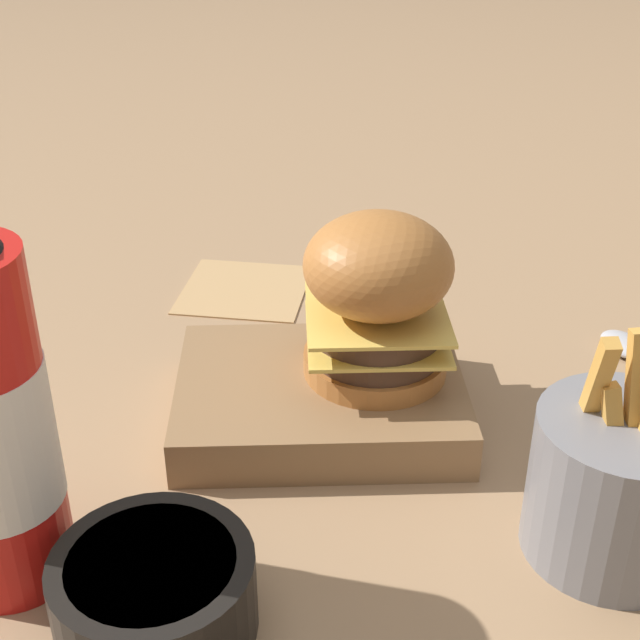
{
  "coord_description": "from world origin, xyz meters",
  "views": [
    {
      "loc": [
        0.01,
        0.56,
        0.41
      ],
      "look_at": [
        -0.01,
        -0.01,
        0.09
      ],
      "focal_mm": 50.0,
      "sensor_mm": 36.0,
      "label": 1
    }
  ],
  "objects_px": {
    "side_bowl": "(155,592)",
    "spoon": "(634,352)",
    "fries_basket": "(618,483)",
    "burger": "(377,296)",
    "serving_board": "(320,397)"
  },
  "relations": [
    {
      "from": "side_bowl",
      "to": "spoon",
      "type": "relative_size",
      "value": 0.79
    },
    {
      "from": "fries_basket",
      "to": "burger",
      "type": "bearing_deg",
      "value": -48.98
    },
    {
      "from": "side_bowl",
      "to": "spoon",
      "type": "height_order",
      "value": "side_bowl"
    },
    {
      "from": "serving_board",
      "to": "spoon",
      "type": "bearing_deg",
      "value": -164.52
    },
    {
      "from": "side_bowl",
      "to": "spoon",
      "type": "xyz_separation_m",
      "value": [
        -0.38,
        -0.28,
        -0.02
      ]
    },
    {
      "from": "burger",
      "to": "fries_basket",
      "type": "height_order",
      "value": "burger"
    },
    {
      "from": "serving_board",
      "to": "burger",
      "type": "relative_size",
      "value": 1.71
    },
    {
      "from": "serving_board",
      "to": "burger",
      "type": "height_order",
      "value": "burger"
    },
    {
      "from": "fries_basket",
      "to": "side_bowl",
      "type": "bearing_deg",
      "value": 11.23
    },
    {
      "from": "serving_board",
      "to": "fries_basket",
      "type": "relative_size",
      "value": 1.4
    },
    {
      "from": "serving_board",
      "to": "fries_basket",
      "type": "bearing_deg",
      "value": 140.3
    },
    {
      "from": "burger",
      "to": "fries_basket",
      "type": "distance_m",
      "value": 0.21
    },
    {
      "from": "burger",
      "to": "side_bowl",
      "type": "bearing_deg",
      "value": 55.84
    },
    {
      "from": "serving_board",
      "to": "fries_basket",
      "type": "xyz_separation_m",
      "value": [
        -0.18,
        0.15,
        0.03
      ]
    },
    {
      "from": "burger",
      "to": "side_bowl",
      "type": "xyz_separation_m",
      "value": [
        0.14,
        0.21,
        -0.07
      ]
    }
  ]
}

